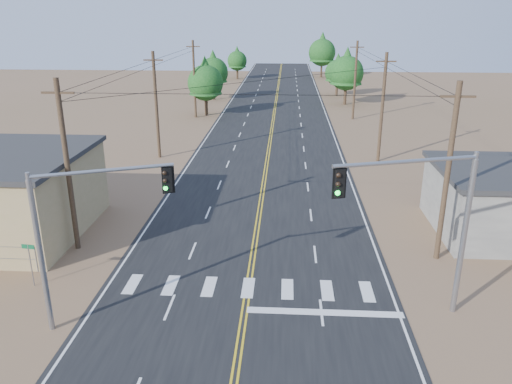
{
  "coord_description": "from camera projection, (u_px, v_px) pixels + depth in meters",
  "views": [
    {
      "loc": [
        1.79,
        -14.2,
        13.19
      ],
      "look_at": [
        0.1,
        12.79,
        3.5
      ],
      "focal_mm": 35.0,
      "sensor_mm": 36.0,
      "label": 1
    }
  ],
  "objects": [
    {
      "name": "tree_left_far",
      "position": [
        237.0,
        59.0,
        105.57
      ],
      "size": [
        4.11,
        4.11,
        6.85
      ],
      "color": "#3F2D1E",
      "rests_on": "ground"
    },
    {
      "name": "tree_right_mid",
      "position": [
        338.0,
        70.0,
        83.6
      ],
      "size": [
        4.23,
        4.23,
        7.05
      ],
      "color": "#3F2D1E",
      "rests_on": "ground"
    },
    {
      "name": "signal_mast_left",
      "position": [
        79.0,
        222.0,
        20.97
      ],
      "size": [
        5.53,
        2.34,
        7.27
      ],
      "rotation": [
        0.0,
        0.0,
        0.38
      ],
      "color": "gray",
      "rests_on": "ground"
    },
    {
      "name": "tree_left_near",
      "position": [
        205.0,
        79.0,
        67.08
      ],
      "size": [
        4.79,
        4.79,
        7.98
      ],
      "color": "#3F2D1E",
      "rests_on": "ground"
    },
    {
      "name": "utility_pole_left_far",
      "position": [
        194.0,
        79.0,
        65.64
      ],
      "size": [
        1.8,
        0.3,
        10.0
      ],
      "color": "#4C3826",
      "rests_on": "ground"
    },
    {
      "name": "utility_pole_right_mid",
      "position": [
        382.0,
        107.0,
        45.62
      ],
      "size": [
        1.8,
        0.3,
        10.0
      ],
      "color": "#4C3826",
      "rests_on": "ground"
    },
    {
      "name": "utility_pole_left_near",
      "position": [
        67.0,
        166.0,
        28.06
      ],
      "size": [
        1.8,
        0.3,
        10.0
      ],
      "color": "#4C3826",
      "rests_on": "ground"
    },
    {
      "name": "utility_pole_left_mid",
      "position": [
        156.0,
        105.0,
        46.85
      ],
      "size": [
        1.8,
        0.3,
        10.0
      ],
      "color": "#4C3826",
      "rests_on": "ground"
    },
    {
      "name": "tree_left_mid",
      "position": [
        213.0,
        69.0,
        79.53
      ],
      "size": [
        4.73,
        4.73,
        7.89
      ],
      "color": "#3F2D1E",
      "rests_on": "ground"
    },
    {
      "name": "signal_mast_right",
      "position": [
        429.0,
        211.0,
        21.3
      ],
      "size": [
        6.3,
        2.15,
        7.74
      ],
      "rotation": [
        0.0,
        0.0,
        0.29
      ],
      "color": "gray",
      "rests_on": "ground"
    },
    {
      "name": "street_sign",
      "position": [
        30.0,
        258.0,
        25.12
      ],
      "size": [
        0.69,
        0.11,
        2.33
      ],
      "rotation": [
        0.0,
        0.0,
        -0.11
      ],
      "color": "gray",
      "rests_on": "ground"
    },
    {
      "name": "tree_right_near",
      "position": [
        347.0,
        70.0,
        75.03
      ],
      "size": [
        5.17,
        5.17,
        8.61
      ],
      "color": "#3F2D1E",
      "rests_on": "ground"
    },
    {
      "name": "road",
      "position": [
        266.0,
        165.0,
        46.08
      ],
      "size": [
        15.0,
        200.0,
        0.02
      ],
      "primitive_type": "cube",
      "color": "black",
      "rests_on": "ground"
    },
    {
      "name": "utility_pole_right_far",
      "position": [
        355.0,
        80.0,
        64.41
      ],
      "size": [
        1.8,
        0.3,
        10.0
      ],
      "color": "#4C3826",
      "rests_on": "ground"
    },
    {
      "name": "tree_right_far",
      "position": [
        322.0,
        50.0,
        107.58
      ],
      "size": [
        5.76,
        5.76,
        9.6
      ],
      "color": "#3F2D1E",
      "rests_on": "ground"
    },
    {
      "name": "utility_pole_right_near",
      "position": [
        448.0,
        173.0,
        26.83
      ],
      "size": [
        1.8,
        0.3,
        10.0
      ],
      "color": "#4C3826",
      "rests_on": "ground"
    }
  ]
}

